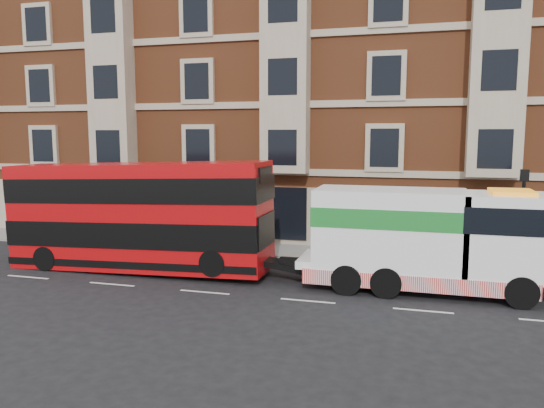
# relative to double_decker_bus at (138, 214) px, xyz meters

# --- Properties ---
(ground) EXTENTS (120.00, 120.00, 0.00)m
(ground) POSITION_rel_double_decker_bus_xyz_m (4.08, -2.35, -2.50)
(ground) COLOR black
(ground) RESTS_ON ground
(sidewalk) EXTENTS (90.00, 3.00, 0.15)m
(sidewalk) POSITION_rel_double_decker_bus_xyz_m (4.08, 5.15, -2.43)
(sidewalk) COLOR slate
(sidewalk) RESTS_ON ground
(victorian_terrace) EXTENTS (45.00, 12.00, 20.40)m
(victorian_terrace) POSITION_rel_double_decker_bus_xyz_m (4.58, 12.65, 7.56)
(victorian_terrace) COLOR brown
(victorian_terrace) RESTS_ON ground
(lamp_post_west) EXTENTS (0.35, 0.15, 4.35)m
(lamp_post_west) POSITION_rel_double_decker_bus_xyz_m (-1.92, 3.85, 0.17)
(lamp_post_west) COLOR black
(lamp_post_west) RESTS_ON sidewalk
(lamp_post_east) EXTENTS (0.35, 0.15, 4.35)m
(lamp_post_east) POSITION_rel_double_decker_bus_xyz_m (16.08, 3.85, 0.17)
(lamp_post_east) COLOR black
(lamp_post_east) RESTS_ON sidewalk
(double_decker_bus) EXTENTS (11.66, 2.68, 4.72)m
(double_decker_bus) POSITION_rel_double_decker_bus_xyz_m (0.00, 0.00, 0.00)
(double_decker_bus) COLOR #B70A0D
(double_decker_bus) RESTS_ON ground
(tow_truck) EXTENTS (9.34, 2.76, 3.89)m
(tow_truck) POSITION_rel_double_decker_bus_xyz_m (12.06, -0.00, -0.44)
(tow_truck) COLOR white
(tow_truck) RESTS_ON ground
(pedestrian) EXTENTS (0.64, 0.50, 1.55)m
(pedestrian) POSITION_rel_double_decker_bus_xyz_m (-2.32, 4.43, -1.58)
(pedestrian) COLOR #1A2835
(pedestrian) RESTS_ON sidewalk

